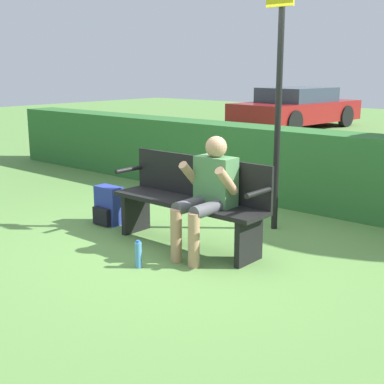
# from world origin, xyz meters

# --- Properties ---
(ground_plane) EXTENTS (40.00, 40.00, 0.00)m
(ground_plane) POSITION_xyz_m (0.00, 0.00, 0.00)
(ground_plane) COLOR #5B8942
(hedge_back) EXTENTS (12.00, 0.60, 1.03)m
(hedge_back) POSITION_xyz_m (0.00, 2.28, 0.52)
(hedge_back) COLOR #2D662D
(hedge_back) RESTS_ON ground
(park_bench) EXTENTS (1.80, 0.44, 0.93)m
(park_bench) POSITION_xyz_m (0.00, 0.06, 0.49)
(park_bench) COLOR black
(park_bench) RESTS_ON ground
(person_seated) EXTENTS (0.54, 0.63, 1.19)m
(person_seated) POSITION_xyz_m (0.34, -0.07, 0.67)
(person_seated) COLOR #4C7F4C
(person_seated) RESTS_ON ground
(backpack) EXTENTS (0.34, 0.24, 0.46)m
(backpack) POSITION_xyz_m (-1.27, 0.00, 0.22)
(backpack) COLOR #283893
(backpack) RESTS_ON ground
(water_bottle) EXTENTS (0.07, 0.07, 0.27)m
(water_bottle) POSITION_xyz_m (0.06, -0.77, 0.13)
(water_bottle) COLOR #4C8CCC
(water_bottle) RESTS_ON ground
(signpost) EXTENTS (0.33, 0.09, 2.74)m
(signpost) POSITION_xyz_m (0.36, 1.13, 1.51)
(signpost) COLOR black
(signpost) RESTS_ON ground
(parked_car) EXTENTS (2.33, 4.61, 1.24)m
(parked_car) POSITION_xyz_m (-4.86, 10.69, 0.61)
(parked_car) COLOR maroon
(parked_car) RESTS_ON ground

